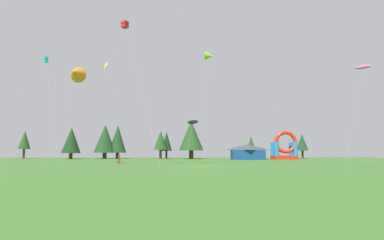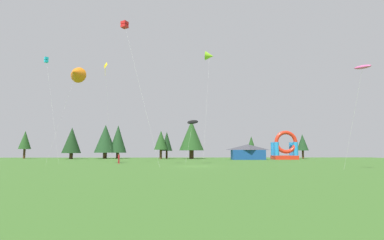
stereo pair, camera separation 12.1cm
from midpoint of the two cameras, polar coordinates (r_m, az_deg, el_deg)
name	(u,v)px [view 2 (the right image)]	position (r m, az deg, el deg)	size (l,w,h in m)	color
ground_plane	(195,166)	(38.26, 0.66, -8.79)	(120.00, 120.00, 0.00)	#3D6B28
kite_lime_delta	(209,56)	(80.13, 3.35, 12.02)	(3.80, 12.72, 27.96)	#8CD826
kite_yellow_diamond	(105,67)	(50.94, -16.10, 9.66)	(0.83, 4.73, 16.06)	yellow
kite_orange_delta	(76,73)	(47.81, -21.10, 8.26)	(5.01, 2.24, 14.51)	orange
kite_cyan_box	(46,60)	(64.30, -25.84, 10.17)	(6.07, 6.41, 19.72)	#19B7CC
kite_red_box	(125,25)	(42.66, -12.56, 17.16)	(5.61, 3.51, 19.01)	red
kite_pink_parafoil	(363,67)	(35.00, 29.70, 8.69)	(1.69, 3.63, 10.61)	#EA599E
kite_black_parafoil	(193,122)	(46.59, 0.22, -0.38)	(2.36, 2.57, 7.07)	black
person_near_camera	(119,158)	(48.17, -13.63, -6.96)	(0.34, 0.34, 1.55)	#B21E26
inflatable_yellow_castle	(285,149)	(75.33, 17.26, -5.27)	(5.63, 3.91, 6.82)	red
festival_tent	(248,152)	(72.24, 10.60, -5.98)	(7.54, 3.82, 3.59)	#19478C
tree_row_0	(25,140)	(93.83, -29.06, -3.35)	(3.19, 3.19, 7.54)	#4C331E
tree_row_1	(72,140)	(84.76, -21.80, -3.60)	(4.81, 4.81, 8.20)	#4C331E
tree_row_2	(105,139)	(85.39, -16.06, -3.44)	(5.82, 5.82, 9.22)	#4C331E
tree_row_3	(118,139)	(85.68, -13.81, -3.52)	(4.74, 4.74, 9.19)	#4C331E
tree_row_4	(161,140)	(79.36, -5.87, -3.85)	(3.56, 3.56, 7.41)	#4C331E
tree_row_5	(167,141)	(81.71, -4.76, -4.06)	(2.99, 2.99, 7.25)	#4C331E
tree_row_6	(191,136)	(80.37, -0.05, -2.96)	(6.54, 6.54, 10.19)	#4C331E
tree_row_7	(251,144)	(83.05, 11.22, -4.50)	(2.50, 2.50, 6.06)	#4C331E
tree_row_8	(302,142)	(86.18, 20.25, -4.02)	(3.02, 3.02, 6.58)	#4C331E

